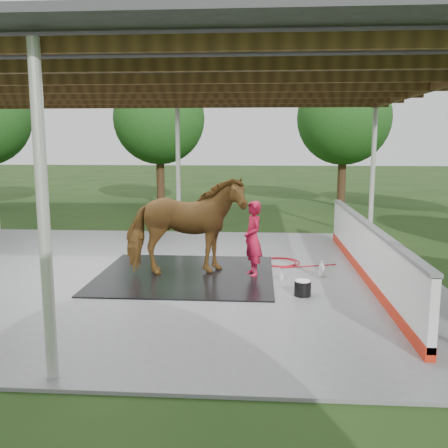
# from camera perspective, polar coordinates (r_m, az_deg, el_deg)

# --- Properties ---
(ground) EXTENTS (100.00, 100.00, 0.00)m
(ground) POSITION_cam_1_polar(r_m,az_deg,el_deg) (10.74, -9.14, -5.86)
(ground) COLOR #1E3814
(concrete_slab) EXTENTS (12.00, 10.00, 0.05)m
(concrete_slab) POSITION_cam_1_polar(r_m,az_deg,el_deg) (10.73, -9.15, -5.73)
(concrete_slab) COLOR slate
(concrete_slab) RESTS_ON ground
(pavilion_structure) EXTENTS (12.60, 10.60, 4.05)m
(pavilion_structure) POSITION_cam_1_polar(r_m,az_deg,el_deg) (10.43, -9.73, 15.67)
(pavilion_structure) COLOR beige
(pavilion_structure) RESTS_ON ground
(dasher_board) EXTENTS (0.16, 8.00, 1.15)m
(dasher_board) POSITION_cam_1_polar(r_m,az_deg,el_deg) (10.55, 15.93, -3.07)
(dasher_board) COLOR red
(dasher_board) RESTS_ON concrete_slab
(tree_belt) EXTENTS (28.00, 28.00, 5.80)m
(tree_belt) POSITION_cam_1_polar(r_m,az_deg,el_deg) (11.22, -7.05, 14.36)
(tree_belt) COLOR #382314
(tree_belt) RESTS_ON ground
(rubber_mat) EXTENTS (3.61, 3.38, 0.03)m
(rubber_mat) POSITION_cam_1_polar(r_m,az_deg,el_deg) (10.49, -4.38, -5.78)
(rubber_mat) COLOR black
(rubber_mat) RESTS_ON concrete_slab
(horse) EXTENTS (2.59, 1.62, 2.03)m
(horse) POSITION_cam_1_polar(r_m,az_deg,el_deg) (10.27, -4.45, -0.22)
(horse) COLOR brown
(horse) RESTS_ON rubber_mat
(handler) EXTENTS (0.54, 0.66, 1.56)m
(handler) POSITION_cam_1_polar(r_m,az_deg,el_deg) (10.28, 3.33, -1.69)
(handler) COLOR #BC1436
(handler) RESTS_ON concrete_slab
(wash_bucket) EXTENTS (0.30, 0.30, 0.28)m
(wash_bucket) POSITION_cam_1_polar(r_m,az_deg,el_deg) (9.18, 8.98, -7.22)
(wash_bucket) COLOR black
(wash_bucket) RESTS_ON concrete_slab
(soap_bottle_a) EXTENTS (0.18, 0.18, 0.34)m
(soap_bottle_a) POSITION_cam_1_polar(r_m,az_deg,el_deg) (10.49, 11.10, -5.03)
(soap_bottle_a) COLOR silver
(soap_bottle_a) RESTS_ON concrete_slab
(soap_bottle_b) EXTENTS (0.11, 0.10, 0.17)m
(soap_bottle_b) POSITION_cam_1_polar(r_m,az_deg,el_deg) (10.18, 6.51, -5.87)
(soap_bottle_b) COLOR #338CD8
(soap_bottle_b) RESTS_ON concrete_slab
(hose_coil) EXTENTS (1.71, 1.01, 0.02)m
(hose_coil) POSITION_cam_1_polar(r_m,az_deg,el_deg) (11.58, 6.48, -4.36)
(hose_coil) COLOR #A20B16
(hose_coil) RESTS_ON concrete_slab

